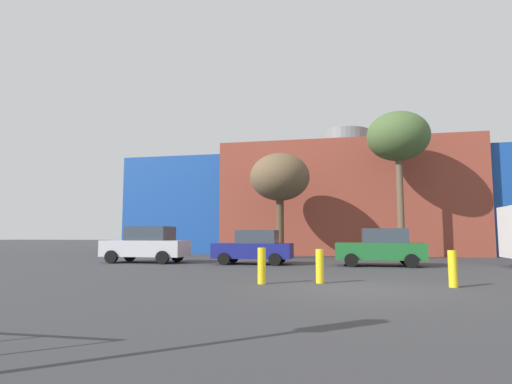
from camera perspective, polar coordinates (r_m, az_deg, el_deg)
The scene contains 10 objects.
ground_plane at distance 11.91m, azimuth 13.88°, elevation -12.60°, with size 200.00×200.00×0.00m, color #38383A.
building_backdrop at distance 36.44m, azimuth 12.19°, elevation -1.60°, with size 34.75×13.26×10.26m.
parked_car_0 at distance 23.01m, azimuth -14.51°, elevation -6.89°, with size 4.34×2.13×1.88m.
parked_car_1 at distance 21.10m, azimuth -0.26°, elevation -7.46°, with size 3.87×1.90×1.68m.
parked_car_2 at distance 20.69m, azimuth 16.45°, elevation -7.17°, with size 4.02×1.97×1.74m.
bare_tree_0 at distance 27.68m, azimuth 18.63°, elevation 6.93°, with size 3.80×3.80×9.02m.
bare_tree_1 at distance 26.77m, azimuth 3.23°, elevation 1.89°, with size 3.76×3.76×6.60m.
bollard_yellow_0 at distance 13.04m, azimuth 8.59°, elevation -9.86°, with size 0.24×0.24×1.01m, color yellow.
bollard_yellow_1 at distance 12.71m, azimuth 0.77°, elevation -9.92°, with size 0.24×0.24×1.06m, color yellow.
bollard_yellow_2 at distance 13.08m, azimuth 25.02°, elevation -9.37°, with size 0.24×0.24×1.01m, color yellow.
Camera 1 is at (-0.35, -11.81, 1.44)m, focal length 29.65 mm.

